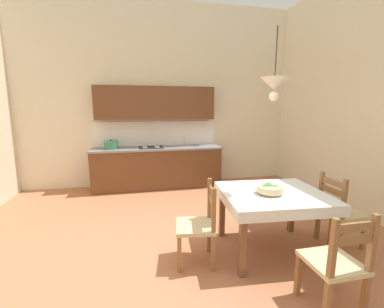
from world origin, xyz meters
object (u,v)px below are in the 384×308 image
at_px(dining_chair_tv_side, 199,225).
at_px(dining_chair_window_side, 339,212).
at_px(dining_table, 272,202).
at_px(dining_chair_camera_side, 336,264).
at_px(kitchen_cabinetry, 157,149).
at_px(fruit_bowl, 270,189).
at_px(pendant_lamp, 274,85).

bearing_deg(dining_chair_tv_side, dining_chair_window_side, -0.94).
bearing_deg(dining_table, dining_chair_camera_side, -87.13).
bearing_deg(dining_chair_window_side, kitchen_cabinetry, 125.12).
relative_size(dining_chair_window_side, dining_chair_tv_side, 1.00).
height_order(dining_table, dining_chair_window_side, dining_chair_window_side).
bearing_deg(fruit_bowl, kitchen_cabinetry, 110.49).
height_order(dining_table, dining_chair_camera_side, dining_chair_camera_side).
bearing_deg(fruit_bowl, dining_chair_tv_side, 178.97).
bearing_deg(dining_chair_tv_side, fruit_bowl, -1.03).
relative_size(dining_table, dining_chair_window_side, 1.37).
xyz_separation_m(kitchen_cabinetry, dining_chair_camera_side, (1.21, -3.83, -0.41)).
bearing_deg(dining_chair_camera_side, dining_table, 92.87).
height_order(fruit_bowl, pendant_lamp, pendant_lamp).
distance_m(dining_table, pendant_lamp, 1.38).
bearing_deg(dining_chair_camera_side, pendant_lamp, 93.44).
relative_size(dining_chair_camera_side, pendant_lamp, 1.16).
bearing_deg(dining_chair_window_side, dining_table, 175.93).
relative_size(dining_chair_camera_side, fruit_bowl, 3.10).
distance_m(kitchen_cabinetry, dining_chair_camera_side, 4.04).
relative_size(dining_table, dining_chair_tv_side, 1.37).
bearing_deg(dining_chair_window_side, dining_chair_tv_side, 179.06).
height_order(dining_table, pendant_lamp, pendant_lamp).
distance_m(dining_chair_window_side, fruit_bowl, 1.04).
relative_size(kitchen_cabinetry, dining_chair_window_side, 3.00).
height_order(dining_chair_window_side, fruit_bowl, dining_chair_window_side).
bearing_deg(dining_chair_window_side, pendant_lamp, 170.80).
xyz_separation_m(dining_chair_camera_side, dining_chair_tv_side, (-0.96, 0.93, 0.00)).
distance_m(kitchen_cabinetry, fruit_bowl, 3.12).
height_order(dining_chair_camera_side, dining_chair_tv_side, same).
distance_m(dining_table, dining_chair_camera_side, 0.98).
bearing_deg(kitchen_cabinetry, dining_chair_camera_side, -72.40).
height_order(dining_table, dining_chair_tv_side, dining_chair_tv_side).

